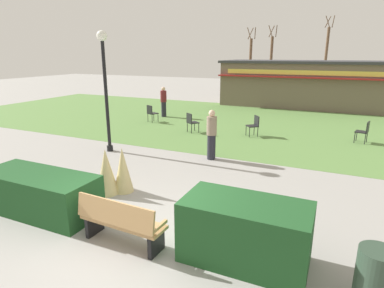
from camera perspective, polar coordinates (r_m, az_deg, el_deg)
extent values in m
plane|color=#999691|center=(6.50, -10.15, -16.79)|extent=(80.00, 80.00, 0.00)
cube|color=#5B8442|center=(16.72, 12.91, 3.38)|extent=(36.00, 12.00, 0.01)
cube|color=tan|center=(6.30, -12.13, -13.30)|extent=(1.72, 0.56, 0.06)
cube|color=tan|center=(6.02, -13.63, -11.81)|extent=(1.70, 0.21, 0.44)
cube|color=black|center=(6.85, -16.89, -13.30)|extent=(0.10, 0.44, 0.45)
cube|color=black|center=(6.03, -6.36, -16.94)|extent=(0.10, 0.44, 0.45)
cube|color=tan|center=(6.74, -17.63, -10.53)|extent=(0.08, 0.44, 0.06)
cube|color=tan|center=(5.81, -5.79, -14.29)|extent=(0.08, 0.44, 0.06)
cube|color=#1E4C23|center=(8.05, -25.42, -7.86)|extent=(2.78, 1.10, 0.91)
cube|color=#1E4C23|center=(5.74, 9.37, -15.12)|extent=(2.13, 1.10, 1.09)
cone|color=#D1BC7F|center=(8.48, -12.15, -4.50)|extent=(0.51, 0.51, 1.18)
cone|color=#D1BC7F|center=(8.45, -14.95, -4.75)|extent=(0.58, 0.58, 1.18)
cylinder|color=black|center=(12.25, -14.34, -0.73)|extent=(0.22, 0.22, 0.20)
cylinder|color=black|center=(11.88, -14.94, 7.84)|extent=(0.12, 0.12, 3.89)
sphere|color=white|center=(11.79, -15.70, 18.00)|extent=(0.36, 0.36, 0.36)
cylinder|color=#2D4233|center=(5.43, 29.64, -20.23)|extent=(0.52, 0.52, 0.93)
cube|color=#6B5B4C|center=(23.40, 19.47, 9.86)|extent=(10.74, 4.12, 2.86)
cube|color=#333338|center=(23.32, 19.81, 13.54)|extent=(11.04, 4.42, 0.16)
cube|color=maroon|center=(21.13, 19.00, 11.08)|extent=(10.84, 0.36, 0.08)
cube|color=#D8CC4C|center=(21.27, 19.12, 11.87)|extent=(9.66, 0.04, 0.28)
cube|color=black|center=(14.62, 0.18, 3.83)|extent=(0.61, 0.61, 0.04)
cube|color=black|center=(14.48, -0.51, 4.60)|extent=(0.38, 0.29, 0.44)
cylinder|color=black|center=(14.61, 1.20, 2.91)|extent=(0.03, 0.03, 0.45)
cylinder|color=black|center=(14.93, 0.45, 3.19)|extent=(0.03, 0.03, 0.45)
cylinder|color=black|center=(14.42, -0.09, 2.74)|extent=(0.03, 0.03, 0.45)
cylinder|color=black|center=(14.74, -0.83, 3.03)|extent=(0.03, 0.03, 0.45)
cube|color=black|center=(14.55, 27.86, 1.92)|extent=(0.53, 0.53, 0.04)
cube|color=black|center=(14.48, 28.74, 2.64)|extent=(0.14, 0.44, 0.44)
cylinder|color=black|center=(14.81, 27.16, 1.33)|extent=(0.03, 0.03, 0.45)
cylinder|color=black|center=(14.45, 26.87, 1.04)|extent=(0.03, 0.03, 0.45)
cylinder|color=black|center=(14.76, 28.60, 1.09)|extent=(0.03, 0.03, 0.45)
cylinder|color=black|center=(14.39, 28.34, 0.79)|extent=(0.03, 0.03, 0.45)
cube|color=black|center=(17.03, -6.97, 5.41)|extent=(0.58, 0.58, 0.04)
cube|color=black|center=(16.87, -7.54, 6.06)|extent=(0.42, 0.21, 0.44)
cylinder|color=black|center=(17.03, -6.05, 4.67)|extent=(0.03, 0.03, 0.45)
cylinder|color=black|center=(17.33, -6.80, 4.84)|extent=(0.03, 0.03, 0.45)
cylinder|color=black|center=(16.81, -7.09, 4.49)|extent=(0.03, 0.03, 0.45)
cylinder|color=black|center=(17.11, -7.83, 4.67)|extent=(0.03, 0.03, 0.45)
cube|color=black|center=(14.16, 10.61, 3.16)|extent=(0.62, 0.62, 0.04)
cube|color=black|center=(14.20, 11.40, 4.06)|extent=(0.30, 0.37, 0.44)
cylinder|color=black|center=(14.31, 9.57, 2.41)|extent=(0.03, 0.03, 0.45)
cylinder|color=black|center=(13.97, 10.16, 2.06)|extent=(0.03, 0.03, 0.45)
cylinder|color=black|center=(14.46, 10.96, 2.48)|extent=(0.03, 0.03, 0.45)
cylinder|color=black|center=(14.12, 11.58, 2.14)|extent=(0.03, 0.03, 0.45)
cylinder|color=#23232D|center=(18.38, -5.03, 6.15)|extent=(0.28, 0.28, 0.85)
cylinder|color=maroon|center=(18.28, -5.08, 8.42)|extent=(0.34, 0.34, 0.62)
sphere|color=beige|center=(18.23, -5.12, 9.73)|extent=(0.22, 0.22, 0.22)
cylinder|color=#23232D|center=(10.89, 3.45, -0.53)|extent=(0.28, 0.28, 0.85)
cylinder|color=gray|center=(10.70, 3.52, 3.25)|extent=(0.34, 0.34, 0.62)
sphere|color=beige|center=(10.62, 3.56, 5.46)|extent=(0.22, 0.22, 0.22)
cube|color=maroon|center=(30.55, 12.84, 9.88)|extent=(4.33, 2.12, 0.60)
cube|color=black|center=(30.55, 12.61, 10.70)|extent=(2.42, 1.76, 0.44)
cylinder|color=black|center=(31.12, 15.63, 9.37)|extent=(0.66, 0.27, 0.64)
cylinder|color=black|center=(29.35, 14.75, 9.08)|extent=(0.66, 0.27, 0.64)
cylinder|color=black|center=(31.83, 11.02, 9.79)|extent=(0.66, 0.27, 0.64)
cylinder|color=black|center=(30.09, 9.90, 9.51)|extent=(0.66, 0.27, 0.64)
cube|color=#B7BABF|center=(29.93, 22.01, 9.02)|extent=(4.28, 1.98, 0.60)
cube|color=black|center=(29.89, 21.81, 9.87)|extent=(2.38, 1.68, 0.44)
cylinder|color=black|center=(30.89, 24.42, 8.51)|extent=(0.65, 0.25, 0.64)
cylinder|color=black|center=(29.06, 24.52, 8.13)|extent=(0.65, 0.25, 0.64)
cylinder|color=black|center=(30.90, 19.56, 9.01)|extent=(0.65, 0.25, 0.64)
cylinder|color=black|center=(29.08, 19.36, 8.65)|extent=(0.65, 0.25, 0.64)
cylinder|color=brown|center=(37.09, 22.63, 13.91)|extent=(0.28, 0.28, 6.06)
cylinder|color=brown|center=(37.30, 23.78, 19.26)|extent=(0.25, 0.58, 1.12)
cylinder|color=brown|center=(37.52, 22.97, 19.31)|extent=(0.54, 0.36, 1.12)
cylinder|color=brown|center=(36.92, 22.93, 19.39)|extent=(0.54, 0.35, 1.12)
cylinder|color=brown|center=(35.02, 13.80, 13.84)|extent=(0.28, 0.28, 5.14)
cylinder|color=brown|center=(35.12, 14.74, 18.80)|extent=(0.25, 0.58, 1.12)
cylinder|color=brown|center=(35.41, 13.95, 18.82)|extent=(0.54, 0.36, 1.12)
cylinder|color=brown|center=(34.81, 13.75, 18.90)|extent=(0.54, 0.35, 1.12)
cylinder|color=brown|center=(34.50, 10.27, 13.83)|extent=(0.28, 0.28, 4.93)
cylinder|color=brown|center=(34.55, 11.14, 18.72)|extent=(0.25, 0.58, 1.12)
cylinder|color=brown|center=(34.87, 10.36, 18.72)|extent=(0.54, 0.36, 1.12)
cylinder|color=brown|center=(34.29, 10.10, 18.79)|extent=(0.54, 0.35, 1.12)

